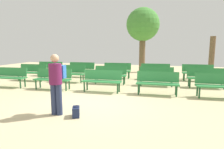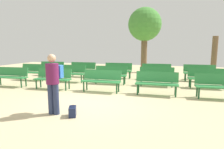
{
  "view_description": "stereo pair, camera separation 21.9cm",
  "coord_description": "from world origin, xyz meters",
  "px_view_note": "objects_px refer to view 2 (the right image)",
  "views": [
    {
      "loc": [
        2.37,
        -5.67,
        1.86
      ],
      "look_at": [
        0.0,
        2.7,
        0.55
      ],
      "focal_mm": 30.39,
      "sensor_mm": 36.0,
      "label": 1
    },
    {
      "loc": [
        2.58,
        -5.61,
        1.86
      ],
      "look_at": [
        0.0,
        2.7,
        0.55
      ],
      "focal_mm": 30.39,
      "sensor_mm": 36.0,
      "label": 2
    }
  ],
  "objects_px": {
    "bench_r2_c0": "(51,68)",
    "bench_r2_c3": "(156,71)",
    "bench_r1_c4": "(207,77)",
    "bench_r0_c0": "(11,75)",
    "bench_r0_c4": "(219,85)",
    "bench_r0_c3": "(157,82)",
    "bench_r1_c1": "(71,72)",
    "handbag": "(73,111)",
    "bench_r0_c2": "(102,79)",
    "bench_r2_c2": "(118,69)",
    "visitor_with_backpack": "(53,80)",
    "bench_r2_c1": "(83,68)",
    "bench_r1_c2": "(111,74)",
    "bench_r1_c3": "(157,75)",
    "tree_0": "(145,25)",
    "bench_r1_c0": "(34,71)",
    "tree_1": "(214,57)",
    "bench_r2_c4": "(199,72)",
    "bench_r0_c1": "(53,77)"
  },
  "relations": [
    {
      "from": "bench_r2_c0",
      "to": "bench_r2_c3",
      "type": "relative_size",
      "value": 1.0
    },
    {
      "from": "bench_r2_c2",
      "to": "handbag",
      "type": "distance_m",
      "value": 6.35
    },
    {
      "from": "bench_r0_c4",
      "to": "bench_r1_c4",
      "type": "relative_size",
      "value": 1.0
    },
    {
      "from": "bench_r0_c2",
      "to": "handbag",
      "type": "bearing_deg",
      "value": -87.18
    },
    {
      "from": "bench_r1_c4",
      "to": "visitor_with_backpack",
      "type": "relative_size",
      "value": 0.99
    },
    {
      "from": "bench_r2_c1",
      "to": "bench_r2_c3",
      "type": "height_order",
      "value": "same"
    },
    {
      "from": "bench_r1_c4",
      "to": "visitor_with_backpack",
      "type": "height_order",
      "value": "visitor_with_backpack"
    },
    {
      "from": "bench_r0_c3",
      "to": "handbag",
      "type": "relative_size",
      "value": 4.42
    },
    {
      "from": "bench_r0_c1",
      "to": "visitor_with_backpack",
      "type": "height_order",
      "value": "visitor_with_backpack"
    },
    {
      "from": "bench_r1_c4",
      "to": "tree_1",
      "type": "relative_size",
      "value": 0.67
    },
    {
      "from": "bench_r2_c1",
      "to": "bench_r1_c2",
      "type": "bearing_deg",
      "value": -36.58
    },
    {
      "from": "bench_r1_c2",
      "to": "bench_r0_c3",
      "type": "bearing_deg",
      "value": -37.88
    },
    {
      "from": "bench_r1_c1",
      "to": "bench_r2_c0",
      "type": "height_order",
      "value": "same"
    },
    {
      "from": "bench_r1_c4",
      "to": "bench_r0_c0",
      "type": "bearing_deg",
      "value": -168.99
    },
    {
      "from": "bench_r0_c3",
      "to": "bench_r2_c3",
      "type": "height_order",
      "value": "same"
    },
    {
      "from": "handbag",
      "to": "bench_r1_c4",
      "type": "bearing_deg",
      "value": 50.42
    },
    {
      "from": "bench_r1_c3",
      "to": "bench_r2_c1",
      "type": "height_order",
      "value": "same"
    },
    {
      "from": "bench_r0_c3",
      "to": "bench_r0_c4",
      "type": "relative_size",
      "value": 0.99
    },
    {
      "from": "bench_r0_c2",
      "to": "bench_r1_c4",
      "type": "height_order",
      "value": "same"
    },
    {
      "from": "handbag",
      "to": "bench_r0_c0",
      "type": "bearing_deg",
      "value": 150.56
    },
    {
      "from": "bench_r1_c0",
      "to": "bench_r1_c4",
      "type": "relative_size",
      "value": 1.0
    },
    {
      "from": "bench_r0_c3",
      "to": "visitor_with_backpack",
      "type": "bearing_deg",
      "value": -132.4
    },
    {
      "from": "bench_r2_c4",
      "to": "bench_r2_c0",
      "type": "bearing_deg",
      "value": -177.89
    },
    {
      "from": "bench_r2_c3",
      "to": "bench_r0_c2",
      "type": "bearing_deg",
      "value": -123.12
    },
    {
      "from": "bench_r1_c1",
      "to": "bench_r2_c3",
      "type": "height_order",
      "value": "same"
    },
    {
      "from": "bench_r2_c3",
      "to": "tree_0",
      "type": "xyz_separation_m",
      "value": [
        -1.09,
        2.86,
        2.78
      ]
    },
    {
      "from": "bench_r1_c4",
      "to": "bench_r0_c4",
      "type": "bearing_deg",
      "value": -89.86
    },
    {
      "from": "bench_r1_c1",
      "to": "handbag",
      "type": "xyz_separation_m",
      "value": [
        2.56,
        -4.46,
        -0.37
      ]
    },
    {
      "from": "bench_r1_c3",
      "to": "tree_0",
      "type": "height_order",
      "value": "tree_0"
    },
    {
      "from": "bench_r0_c3",
      "to": "bench_r1_c0",
      "type": "xyz_separation_m",
      "value": [
        -6.72,
        1.27,
        0.0
      ]
    },
    {
      "from": "bench_r0_c1",
      "to": "tree_0",
      "type": "relative_size",
      "value": 0.36
    },
    {
      "from": "bench_r2_c3",
      "to": "bench_r1_c3",
      "type": "bearing_deg",
      "value": -89.74
    },
    {
      "from": "bench_r1_c1",
      "to": "bench_r1_c0",
      "type": "bearing_deg",
      "value": -178.61
    },
    {
      "from": "bench_r1_c0",
      "to": "tree_1",
      "type": "height_order",
      "value": "tree_1"
    },
    {
      "from": "bench_r1_c1",
      "to": "bench_r2_c4",
      "type": "height_order",
      "value": "same"
    },
    {
      "from": "bench_r0_c0",
      "to": "bench_r0_c4",
      "type": "xyz_separation_m",
      "value": [
        8.77,
        0.5,
        0.0
      ]
    },
    {
      "from": "bench_r0_c2",
      "to": "bench_r1_c0",
      "type": "distance_m",
      "value": 4.72
    },
    {
      "from": "bench_r0_c0",
      "to": "visitor_with_backpack",
      "type": "distance_m",
      "value": 4.83
    },
    {
      "from": "bench_r0_c0",
      "to": "bench_r2_c4",
      "type": "xyz_separation_m",
      "value": [
        8.57,
        3.97,
        0.0
      ]
    },
    {
      "from": "bench_r0_c1",
      "to": "bench_r1_c3",
      "type": "bearing_deg",
      "value": 20.79
    },
    {
      "from": "bench_r0_c2",
      "to": "bench_r2_c2",
      "type": "relative_size",
      "value": 0.99
    },
    {
      "from": "bench_r2_c0",
      "to": "bench_r2_c1",
      "type": "distance_m",
      "value": 2.11
    },
    {
      "from": "bench_r0_c2",
      "to": "handbag",
      "type": "height_order",
      "value": "bench_r0_c2"
    },
    {
      "from": "tree_1",
      "to": "bench_r2_c4",
      "type": "bearing_deg",
      "value": -121.68
    },
    {
      "from": "bench_r1_c2",
      "to": "bench_r2_c3",
      "type": "bearing_deg",
      "value": 37.31
    },
    {
      "from": "bench_r1_c0",
      "to": "handbag",
      "type": "bearing_deg",
      "value": -44.42
    },
    {
      "from": "bench_r0_c3",
      "to": "bench_r2_c2",
      "type": "bearing_deg",
      "value": 124.65
    },
    {
      "from": "bench_r1_c2",
      "to": "bench_r2_c1",
      "type": "height_order",
      "value": "same"
    },
    {
      "from": "bench_r0_c2",
      "to": "bench_r0_c3",
      "type": "bearing_deg",
      "value": 1.56
    },
    {
      "from": "bench_r0_c4",
      "to": "bench_r1_c1",
      "type": "relative_size",
      "value": 1.01
    }
  ]
}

